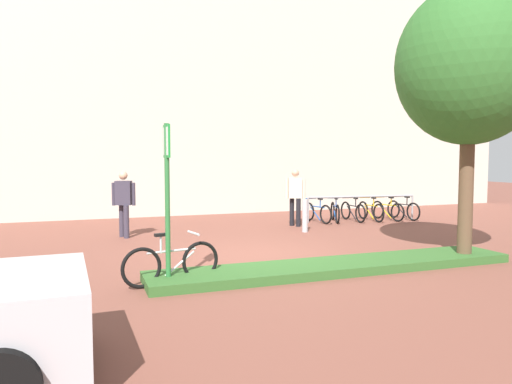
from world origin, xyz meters
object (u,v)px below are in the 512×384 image
tree_sidewalk (470,65)px  bike_rack_cluster (361,210)px  bollard_steel (305,216)px  person_casual_tan (295,194)px  parking_sign_post (167,181)px  person_suited_dark (124,200)px  bike_at_sign (172,263)px

tree_sidewalk → bike_rack_cluster: 7.06m
bollard_steel → person_casual_tan: size_ratio=0.52×
bike_rack_cluster → parking_sign_post: bearing=-141.4°
person_casual_tan → parking_sign_post: bearing=-130.9°
bike_rack_cluster → person_suited_dark: size_ratio=2.17×
parking_sign_post → bike_rack_cluster: (7.31, 5.83, -1.35)m
parking_sign_post → bike_rack_cluster: size_ratio=0.70×
person_casual_tan → bike_at_sign: bearing=-131.1°
parking_sign_post → bike_at_sign: size_ratio=1.57×
bike_at_sign → person_casual_tan: person_casual_tan is taller
tree_sidewalk → person_suited_dark: tree_sidewalk is taller
bike_rack_cluster → bollard_steel: 3.15m
person_casual_tan → tree_sidewalk: bearing=-78.7°
bollard_steel → person_casual_tan: person_casual_tan is taller
parking_sign_post → bike_rack_cluster: 9.45m
person_suited_dark → person_casual_tan: 5.05m
parking_sign_post → bike_rack_cluster: bearing=38.6°
parking_sign_post → person_casual_tan: bearing=49.1°
bike_at_sign → person_suited_dark: 5.06m
bike_at_sign → person_casual_tan: (4.69, 5.38, 0.63)m
parking_sign_post → bollard_steel: parking_sign_post is taller
bollard_steel → bike_at_sign: bearing=-136.6°
tree_sidewalk → parking_sign_post: size_ratio=2.09×
person_casual_tan → bollard_steel: bearing=-101.4°
tree_sidewalk → bike_rack_cluster: size_ratio=1.46×
bollard_steel → person_suited_dark: size_ratio=0.52×
bike_rack_cluster → person_casual_tan: person_casual_tan is taller
parking_sign_post → person_suited_dark: bearing=93.0°
tree_sidewalk → bike_at_sign: tree_sidewalk is taller
bike_at_sign → bollard_steel: bollard_steel is taller
bike_rack_cluster → person_casual_tan: 2.64m
parking_sign_post → bike_at_sign: 1.35m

